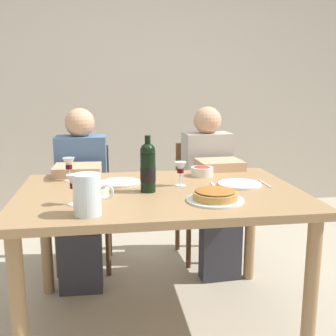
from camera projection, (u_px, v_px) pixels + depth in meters
The scene contains 21 objects.
ground_plane at pixel (161, 319), 2.32m from camera, with size 8.00×8.00×0.00m, color #B2A893.
back_wall at pixel (131, 76), 4.27m from camera, with size 8.00×0.10×2.80m, color beige.
dining_table at pixel (160, 207), 2.19m from camera, with size 1.50×1.00×0.76m.
wine_bottle at pixel (148, 167), 2.13m from camera, with size 0.08×0.08×0.30m.
water_pitcher at pixel (88, 197), 1.75m from camera, with size 0.17×0.12×0.18m.
baked_tart at pixel (215, 196), 1.97m from camera, with size 0.28×0.28×0.06m.
salad_bowl at pixel (202, 171), 2.51m from camera, with size 0.14×0.14×0.07m.
olive_bowl at pixel (95, 191), 2.06m from camera, with size 0.14×0.14×0.05m.
wine_glass_left_diner at pixel (74, 183), 1.90m from camera, with size 0.07×0.07×0.14m.
wine_glass_right_diner at pixel (69, 165), 2.38m from camera, with size 0.07×0.07×0.14m.
wine_glass_centre at pixel (180, 169), 2.26m from camera, with size 0.07×0.07×0.14m.
dinner_plate_left_setting at pixel (240, 184), 2.29m from camera, with size 0.24×0.24×0.01m, color silver.
dinner_plate_right_setting at pixel (121, 182), 2.33m from camera, with size 0.23×0.23×0.01m, color silver.
fork_left_setting at pixel (214, 186), 2.27m from camera, with size 0.16×0.01×0.01m, color silver.
knife_left_setting at pixel (265, 184), 2.31m from camera, with size 0.18×0.01×0.01m, color silver.
knife_right_setting at pixel (147, 182), 2.35m from camera, with size 0.18×0.01×0.01m, color silver.
spoon_right_setting at pixel (94, 184), 2.31m from camera, with size 0.16×0.01×0.01m, color silver.
chair_left at pixel (85, 198), 2.99m from camera, with size 0.41×0.41×0.87m.
diner_left at pixel (81, 190), 2.74m from camera, with size 0.35×0.51×1.16m.
chair_right at pixel (202, 192), 3.17m from camera, with size 0.42×0.42×0.87m.
diner_right at pixel (211, 184), 2.92m from camera, with size 0.35×0.52×1.16m.
Camera 1 is at (-0.27, -2.09, 1.31)m, focal length 43.60 mm.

